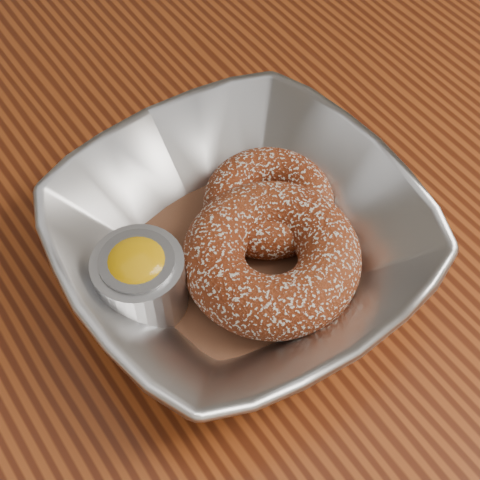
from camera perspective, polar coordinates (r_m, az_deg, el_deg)
table at (r=0.56m, az=-3.02°, el=-13.00°), size 1.20×0.80×0.75m
serving_bowl at (r=0.48m, az=0.00°, el=-0.11°), size 0.23×0.23×0.06m
parchment at (r=0.49m, az=0.00°, el=-1.41°), size 0.19×0.19×0.00m
donut_back at (r=0.50m, az=2.23°, el=2.98°), size 0.10×0.10×0.03m
donut_front at (r=0.47m, az=2.45°, el=-1.35°), size 0.12×0.12×0.04m
ramekin at (r=0.46m, az=-7.75°, el=-3.01°), size 0.06×0.06×0.05m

